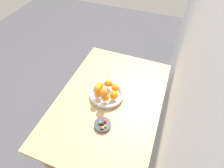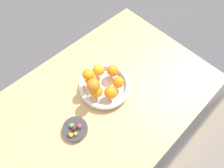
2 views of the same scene
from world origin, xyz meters
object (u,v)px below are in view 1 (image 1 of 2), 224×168
orange_7 (97,88)px  candy_ball_0 (105,126)px  candy_ball_3 (105,121)px  candy_ball_1 (103,128)px  orange_6 (104,92)px  candy_ball_4 (101,122)px  candy_dish (103,125)px  orange_1 (98,93)px  fruit_bowl (107,94)px  orange_5 (108,83)px  candy_ball_5 (102,123)px  orange_3 (114,95)px  orange_2 (105,97)px  candy_ball_6 (102,123)px  orange_4 (115,88)px  orange_0 (99,86)px  dining_table (109,107)px  candy_ball_2 (100,123)px  candy_ball_7 (102,128)px

orange_7 → candy_ball_0: size_ratio=3.43×
candy_ball_0 → candy_ball_3: size_ratio=0.76×
candy_ball_0 → candy_ball_1: (0.02, -0.01, 0.00)m
orange_6 → candy_ball_4: (0.17, 0.04, -0.10)m
candy_dish → orange_1: 0.24m
candy_ball_0 → candy_ball_1: bearing=-27.4°
fruit_bowl → candy_ball_4: bearing=12.5°
fruit_bowl → candy_ball_3: (0.22, 0.08, 0.01)m
orange_5 → candy_ball_0: 0.34m
candy_ball_5 → orange_3: bearing=180.0°
orange_7 → candy_ball_3: bearing=36.6°
orange_2 → candy_ball_6: bearing=16.3°
orange_3 → candy_ball_3: size_ratio=2.95×
candy_dish → orange_4: bearing=-176.7°
orange_6 → orange_7: bearing=-108.7°
candy_ball_3 → orange_3: bearing=-177.0°
orange_6 → candy_ball_1: bearing=19.6°
orange_0 → orange_2: orange_2 is taller
candy_ball_4 → candy_ball_5: 0.01m
dining_table → orange_6: size_ratio=18.55×
orange_1 → candy_ball_3: size_ratio=2.74×
orange_3 → candy_ball_5: 0.22m
fruit_bowl → candy_ball_2: candy_ball_2 is taller
fruit_bowl → candy_ball_2: bearing=11.5°
orange_7 → candy_dish: bearing=31.3°
orange_6 → candy_ball_5: bearing=18.0°
orange_4 → orange_5: size_ratio=0.95×
orange_5 → orange_7: size_ratio=1.08×
orange_4 → candy_ball_2: bearing=0.1°
orange_6 → candy_ball_1: (0.20, 0.07, -0.10)m
orange_5 → candy_ball_5: size_ratio=4.18×
fruit_bowl → orange_0: orange_0 is taller
candy_ball_5 → candy_ball_7: size_ratio=0.79×
orange_3 → candy_ball_0: bearing=6.0°
candy_ball_6 → candy_ball_0: bearing=66.6°
candy_dish → candy_ball_1: bearing=27.7°
dining_table → candy_ball_0: candy_ball_0 is taller
fruit_bowl → orange_6: orange_6 is taller
orange_0 → orange_7: orange_7 is taller
dining_table → candy_ball_2: size_ratio=50.80×
candy_ball_2 → candy_ball_3: size_ratio=1.04×
candy_ball_0 → candy_ball_3: bearing=-156.9°
orange_1 → orange_2: size_ratio=0.92×
orange_6 → orange_7: size_ratio=1.09×
orange_7 → candy_ball_7: (0.22, 0.12, -0.09)m
candy_ball_0 → candy_ball_3: 0.04m
orange_3 → orange_1: bearing=-78.7°
candy_ball_6 → candy_ball_5: bearing=-151.0°
orange_6 → candy_ball_0: 0.22m
candy_ball_5 → orange_2: bearing=-163.9°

